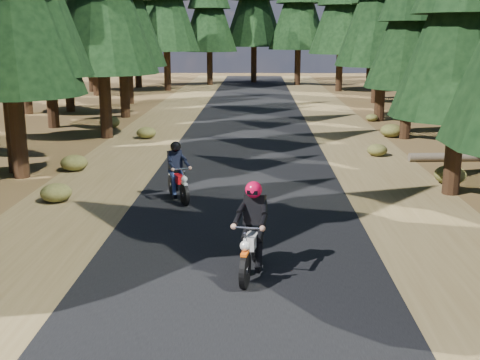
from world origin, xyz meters
name	(u,v)px	position (x,y,z in m)	size (l,w,h in m)	color
ground	(238,244)	(0.00, 0.00, 0.00)	(120.00, 120.00, 0.00)	#4D371B
road	(243,188)	(0.00, 5.00, 0.01)	(6.00, 100.00, 0.01)	black
shoulder_l	(93,187)	(-4.60, 5.00, 0.00)	(3.20, 100.00, 0.01)	brown
shoulder_r	(396,189)	(4.60, 5.00, 0.00)	(3.20, 100.00, 0.01)	brown
understory_shrubs	(273,166)	(0.93, 6.97, 0.27)	(14.57, 28.35, 0.60)	#474C1E
rider_lead	(252,245)	(0.32, -1.74, 0.61)	(0.95, 2.11, 1.81)	beige
rider_follow	(178,181)	(-1.79, 3.54, 0.55)	(1.25, 1.91, 1.64)	#A90B10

